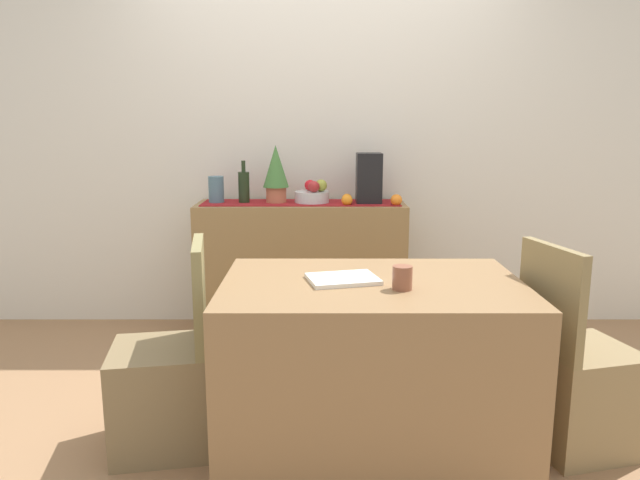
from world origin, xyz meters
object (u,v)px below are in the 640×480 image
(open_book, at_px, (343,279))
(ceramic_vase, at_px, (216,190))
(coffee_cup, at_px, (402,278))
(chair_near_window, at_px, (165,388))
(wine_bottle, at_px, (244,187))
(coffee_maker, at_px, (369,178))
(dining_table, at_px, (371,365))
(sideboard_console, at_px, (302,268))
(potted_plant, at_px, (276,172))
(fruit_bowl, at_px, (312,197))
(chair_by_corner, at_px, (577,388))

(open_book, bearing_deg, ceramic_vase, 104.12)
(open_book, distance_m, coffee_cup, 0.26)
(ceramic_vase, bearing_deg, chair_near_window, -89.96)
(wine_bottle, height_order, coffee_maker, coffee_maker)
(wine_bottle, relative_size, dining_table, 0.22)
(sideboard_console, distance_m, potted_plant, 0.66)
(coffee_maker, relative_size, ceramic_vase, 1.86)
(wine_bottle, distance_m, open_book, 1.57)
(ceramic_vase, relative_size, chair_near_window, 0.19)
(fruit_bowl, xyz_separation_m, chair_near_window, (-0.62, -1.44, -0.64))
(potted_plant, bearing_deg, coffee_cup, -68.80)
(sideboard_console, bearing_deg, ceramic_vase, 180.00)
(sideboard_console, relative_size, fruit_bowl, 6.03)
(sideboard_console, relative_size, open_book, 4.81)
(potted_plant, bearing_deg, open_book, -75.29)
(wine_bottle, distance_m, chair_near_window, 1.62)
(ceramic_vase, height_order, chair_by_corner, ceramic_vase)
(coffee_maker, distance_m, coffee_cup, 1.58)
(sideboard_console, height_order, fruit_bowl, fruit_bowl)
(open_book, relative_size, coffee_cup, 2.95)
(wine_bottle, bearing_deg, chair_near_window, -97.04)
(open_book, bearing_deg, chair_near_window, 166.23)
(sideboard_console, height_order, chair_by_corner, chair_by_corner)
(wine_bottle, relative_size, coffee_cup, 2.89)
(open_book, distance_m, chair_near_window, 0.90)
(wine_bottle, xyz_separation_m, dining_table, (0.71, -1.44, -0.61))
(coffee_maker, relative_size, dining_table, 0.26)
(dining_table, distance_m, chair_near_window, 0.89)
(potted_plant, bearing_deg, coffee_maker, -0.00)
(sideboard_console, distance_m, coffee_maker, 0.74)
(wine_bottle, relative_size, coffee_maker, 0.85)
(dining_table, bearing_deg, sideboard_console, 103.26)
(dining_table, bearing_deg, wine_bottle, 116.11)
(open_book, bearing_deg, dining_table, -15.64)
(sideboard_console, relative_size, dining_table, 1.08)
(sideboard_console, xyz_separation_m, fruit_bowl, (0.07, 0.00, 0.48))
(fruit_bowl, distance_m, chair_by_corner, 1.96)
(coffee_maker, xyz_separation_m, potted_plant, (-0.60, 0.00, 0.04))
(coffee_maker, bearing_deg, chair_near_window, -124.29)
(ceramic_vase, bearing_deg, coffee_cup, -57.58)
(coffee_cup, bearing_deg, ceramic_vase, 122.42)
(fruit_bowl, xyz_separation_m, coffee_maker, (0.37, 0.00, 0.12))
(dining_table, bearing_deg, potted_plant, 109.10)
(potted_plant, relative_size, chair_near_window, 0.41)
(chair_near_window, bearing_deg, coffee_maker, 55.71)
(wine_bottle, height_order, potted_plant, potted_plant)
(fruit_bowl, distance_m, potted_plant, 0.28)
(wine_bottle, distance_m, dining_table, 1.72)
(chair_near_window, bearing_deg, fruit_bowl, 66.83)
(fruit_bowl, distance_m, ceramic_vase, 0.62)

